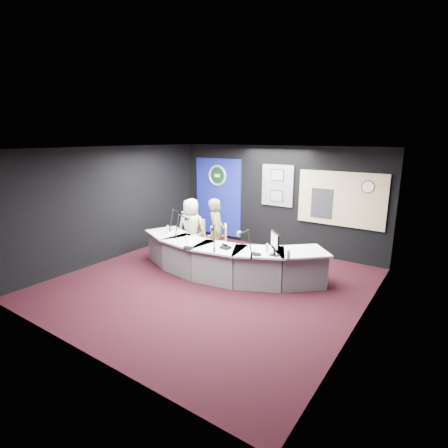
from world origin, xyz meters
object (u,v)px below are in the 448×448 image
Objects in this scene: broadcast_desk at (223,259)px; armchair_right at (217,247)px; person_man at (191,228)px; person_woman at (216,232)px; armchair_left at (192,239)px.

armchair_right reaches higher than broadcast_desk.
armchair_right is (-0.53, 0.49, 0.05)m from broadcast_desk.
broadcast_desk is 0.73m from armchair_right.
broadcast_desk is at bearing 141.90° from person_man.
armchair_right is 0.38m from person_woman.
broadcast_desk is 4.66× the size of armchair_left.
armchair_left is at bearing -127.73° from armchair_right.
armchair_right is (0.81, -0.03, -0.06)m from armchair_left.
armchair_left is at bearing 158.74° from broadcast_desk.
person_woman is at bearing 137.39° from broadcast_desk.
person_woman is at bearing 161.04° from person_man.
armchair_right is 0.53× the size of person_woman.
person_man is 0.95× the size of person_woman.
broadcast_desk is 0.84m from person_woman.
broadcast_desk is 5.28× the size of armchair_right.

